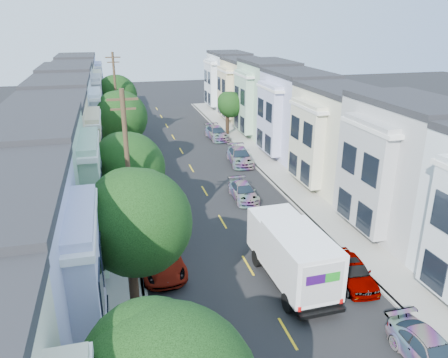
# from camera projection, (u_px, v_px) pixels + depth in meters

# --- Properties ---
(ground) EXTENTS (160.00, 160.00, 0.00)m
(ground) POSITION_uv_depth(u_px,v_px,m) (248.00, 266.00, 25.32)
(ground) COLOR black
(ground) RESTS_ON ground
(road_slab) EXTENTS (12.00, 70.00, 0.02)m
(road_slab) POSITION_uv_depth(u_px,v_px,m) (198.00, 179.00, 38.93)
(road_slab) COLOR black
(road_slab) RESTS_ON ground
(curb_left) EXTENTS (0.30, 70.00, 0.15)m
(curb_left) POSITION_uv_depth(u_px,v_px,m) (128.00, 184.00, 37.49)
(curb_left) COLOR gray
(curb_left) RESTS_ON ground
(curb_right) EXTENTS (0.30, 70.00, 0.15)m
(curb_right) POSITION_uv_depth(u_px,v_px,m) (262.00, 172.00, 40.33)
(curb_right) COLOR gray
(curb_right) RESTS_ON ground
(sidewalk_left) EXTENTS (2.60, 70.00, 0.15)m
(sidewalk_left) POSITION_uv_depth(u_px,v_px,m) (113.00, 186.00, 37.18)
(sidewalk_left) COLOR gray
(sidewalk_left) RESTS_ON ground
(sidewalk_right) EXTENTS (2.60, 70.00, 0.15)m
(sidewalk_right) POSITION_uv_depth(u_px,v_px,m) (275.00, 171.00, 40.64)
(sidewalk_right) COLOR gray
(sidewalk_right) RESTS_ON ground
(centerline) EXTENTS (0.12, 70.00, 0.01)m
(centerline) POSITION_uv_depth(u_px,v_px,m) (198.00, 179.00, 38.94)
(centerline) COLOR gold
(centerline) RESTS_ON ground
(townhouse_row_left) EXTENTS (5.00, 70.00, 8.50)m
(townhouse_row_left) POSITION_uv_depth(u_px,v_px,m) (66.00, 191.00, 36.32)
(townhouse_row_left) COLOR beige
(townhouse_row_left) RESTS_ON ground
(townhouse_row_right) EXTENTS (5.00, 70.00, 8.50)m
(townhouse_row_right) POSITION_uv_depth(u_px,v_px,m) (312.00, 169.00, 41.56)
(townhouse_row_right) COLOR beige
(townhouse_row_right) RESTS_ON ground
(tree_b) EXTENTS (4.70, 4.70, 7.66)m
(tree_b) POSITION_uv_depth(u_px,v_px,m) (136.00, 223.00, 18.65)
(tree_b) COLOR black
(tree_b) RESTS_ON ground
(tree_c) EXTENTS (4.64, 4.64, 7.00)m
(tree_c) POSITION_uv_depth(u_px,v_px,m) (127.00, 169.00, 27.16)
(tree_c) COLOR black
(tree_c) RESTS_ON ground
(tree_d) EXTENTS (4.70, 4.70, 7.69)m
(tree_d) POSITION_uv_depth(u_px,v_px,m) (119.00, 118.00, 38.01)
(tree_d) COLOR black
(tree_d) RESTS_ON ground
(tree_e) EXTENTS (4.70, 4.70, 7.46)m
(tree_e) POSITION_uv_depth(u_px,v_px,m) (116.00, 96.00, 50.27)
(tree_e) COLOR black
(tree_e) RESTS_ON ground
(tree_far_r) EXTENTS (3.10, 3.10, 5.26)m
(tree_far_r) POSITION_uv_depth(u_px,v_px,m) (230.00, 105.00, 52.36)
(tree_far_r) COLOR black
(tree_far_r) RESTS_ON ground
(utility_pole_near) EXTENTS (1.60, 0.26, 10.00)m
(utility_pole_near) POSITION_uv_depth(u_px,v_px,m) (129.00, 181.00, 23.87)
(utility_pole_near) COLOR #42301E
(utility_pole_near) RESTS_ON ground
(utility_pole_far) EXTENTS (1.60, 0.26, 10.00)m
(utility_pole_far) POSITION_uv_depth(u_px,v_px,m) (116.00, 100.00, 47.46)
(utility_pole_far) COLOR #42301E
(utility_pole_far) RESTS_ON ground
(fedex_truck) EXTENTS (2.63, 6.84, 3.28)m
(fedex_truck) POSITION_uv_depth(u_px,v_px,m) (292.00, 252.00, 23.14)
(fedex_truck) COLOR white
(fedex_truck) RESTS_ON ground
(lead_sedan) EXTENTS (1.81, 4.18, 1.24)m
(lead_sedan) POSITION_uv_depth(u_px,v_px,m) (243.00, 192.00, 34.44)
(lead_sedan) COLOR black
(lead_sedan) RESTS_ON ground
(parked_left_c) EXTENTS (2.47, 5.15, 1.42)m
(parked_left_c) POSITION_uv_depth(u_px,v_px,m) (161.00, 259.00, 24.65)
(parked_left_c) COLOR #B6B8BA
(parked_left_c) RESTS_ON ground
(parked_left_d) EXTENTS (2.60, 5.24, 1.43)m
(parked_left_d) POSITION_uv_depth(u_px,v_px,m) (146.00, 193.00, 33.89)
(parked_left_d) COLOR black
(parked_left_d) RESTS_ON ground
(parked_right_a) EXTENTS (1.88, 4.35, 1.30)m
(parked_right_a) POSITION_uv_depth(u_px,v_px,m) (432.00, 354.00, 17.77)
(parked_right_a) COLOR slate
(parked_right_a) RESTS_ON ground
(parked_right_b) EXTENTS (2.08, 4.50, 1.41)m
(parked_right_b) POSITION_uv_depth(u_px,v_px,m) (352.00, 271.00, 23.50)
(parked_right_b) COLOR silver
(parked_right_b) RESTS_ON ground
(parked_right_c) EXTENTS (2.50, 5.10, 1.48)m
(parked_right_c) POSITION_uv_depth(u_px,v_px,m) (240.00, 156.00, 42.81)
(parked_right_c) COLOR black
(parked_right_c) RESTS_ON ground
(parked_right_d) EXTENTS (2.34, 4.93, 1.44)m
(parked_right_d) POSITION_uv_depth(u_px,v_px,m) (217.00, 133.00, 51.55)
(parked_right_d) COLOR black
(parked_right_d) RESTS_ON ground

